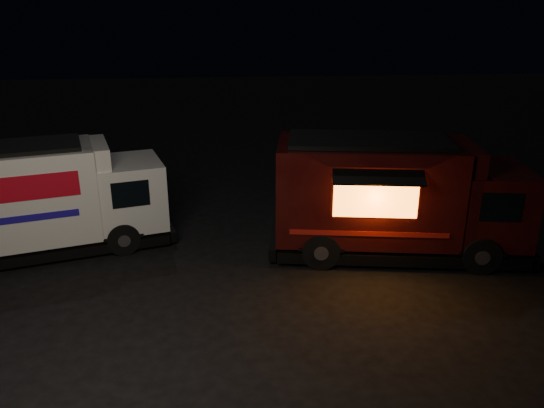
# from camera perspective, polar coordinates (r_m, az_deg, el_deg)

# --- Properties ---
(ground) EXTENTS (80.00, 80.00, 0.00)m
(ground) POSITION_cam_1_polar(r_m,az_deg,el_deg) (11.74, -7.29, -9.73)
(ground) COLOR black
(ground) RESTS_ON ground
(white_truck) EXTENTS (6.54, 3.72, 2.81)m
(white_truck) POSITION_cam_1_polar(r_m,az_deg,el_deg) (14.37, -23.45, 0.54)
(white_truck) COLOR silver
(white_truck) RESTS_ON ground
(red_truck) EXTENTS (6.64, 3.34, 2.95)m
(red_truck) POSITION_cam_1_polar(r_m,az_deg,el_deg) (13.44, 13.54, 0.71)
(red_truck) COLOR #330C09
(red_truck) RESTS_ON ground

